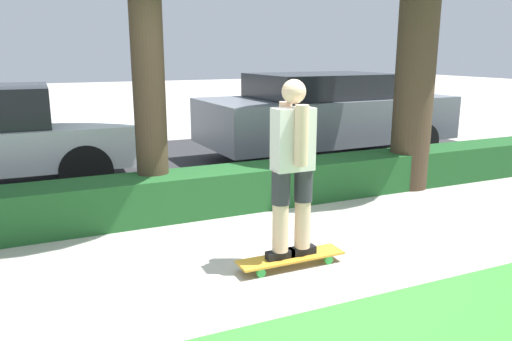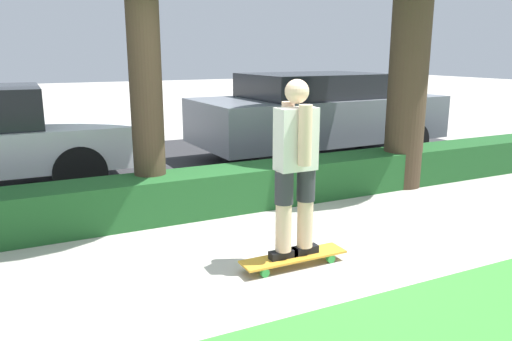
{
  "view_description": "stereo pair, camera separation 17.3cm",
  "coord_description": "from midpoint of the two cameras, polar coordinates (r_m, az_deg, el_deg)",
  "views": [
    {
      "loc": [
        -2.04,
        -3.91,
        1.89
      ],
      "look_at": [
        -0.02,
        0.6,
        0.71
      ],
      "focal_mm": 35.0,
      "sensor_mm": 36.0,
      "label": 1
    },
    {
      "loc": [
        -2.2,
        -3.84,
        1.89
      ],
      "look_at": [
        -0.02,
        0.6,
        0.71
      ],
      "focal_mm": 35.0,
      "sensor_mm": 36.0,
      "label": 2
    }
  ],
  "objects": [
    {
      "name": "ground_plane",
      "position": [
        4.8,
        4.2,
        -9.8
      ],
      "size": [
        60.0,
        60.0,
        0.0
      ],
      "primitive_type": "plane",
      "color": "#ADA89E"
    },
    {
      "name": "parked_car_middle",
      "position": [
        9.19,
        8.5,
        6.5
      ],
      "size": [
        4.59,
        2.11,
        1.52
      ],
      "rotation": [
        0.0,
        0.0,
        0.03
      ],
      "color": "slate",
      "rests_on": "ground_plane"
    },
    {
      "name": "skater_person",
      "position": [
        4.31,
        5.35,
        0.55
      ],
      "size": [
        0.48,
        0.4,
        1.57
      ],
      "color": "black",
      "rests_on": "skateboard"
    },
    {
      "name": "street_asphalt",
      "position": [
        8.56,
        -9.23,
        0.48
      ],
      "size": [
        12.68,
        5.0,
        0.01
      ],
      "color": "#2D2D30",
      "rests_on": "ground_plane"
    },
    {
      "name": "skateboard",
      "position": [
        4.57,
        5.12,
        -9.93
      ],
      "size": [
        1.0,
        0.24,
        0.1
      ],
      "color": "gold",
      "rests_on": "ground_plane"
    },
    {
      "name": "hedge_row",
      "position": [
        6.09,
        -2.9,
        -2.19
      ],
      "size": [
        12.68,
        0.6,
        0.51
      ],
      "color": "#1E5123",
      "rests_on": "ground_plane"
    }
  ]
}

